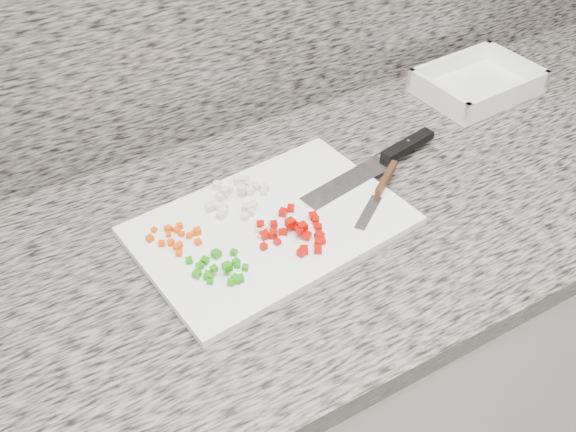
% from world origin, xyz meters
% --- Properties ---
extents(cabinet, '(3.92, 0.62, 0.86)m').
position_xyz_m(cabinet, '(0.00, 1.44, 0.43)').
color(cabinet, silver).
rests_on(cabinet, ground).
extents(countertop, '(3.96, 0.64, 0.04)m').
position_xyz_m(countertop, '(0.00, 1.44, 0.88)').
color(countertop, slate).
rests_on(countertop, cabinet).
extents(cutting_board, '(0.45, 0.32, 0.01)m').
position_xyz_m(cutting_board, '(-0.07, 1.45, 0.91)').
color(cutting_board, white).
rests_on(cutting_board, countertop).
extents(carrot_pile, '(0.08, 0.08, 0.01)m').
position_xyz_m(carrot_pile, '(-0.21, 1.48, 0.92)').
color(carrot_pile, '#EA4905').
rests_on(carrot_pile, cutting_board).
extents(onion_pile, '(0.11, 0.11, 0.02)m').
position_xyz_m(onion_pile, '(-0.08, 1.53, 0.92)').
color(onion_pile, silver).
rests_on(onion_pile, cutting_board).
extents(green_pepper_pile, '(0.08, 0.08, 0.02)m').
position_xyz_m(green_pepper_pile, '(-0.18, 1.39, 0.92)').
color(green_pepper_pile, '#1D890C').
rests_on(green_pepper_pile, cutting_board).
extents(red_pepper_pile, '(0.11, 0.12, 0.02)m').
position_xyz_m(red_pepper_pile, '(-0.05, 1.40, 0.92)').
color(red_pepper_pile, '#B60A02').
rests_on(red_pepper_pile, cutting_board).
extents(garlic_pile, '(0.04, 0.03, 0.01)m').
position_xyz_m(garlic_pile, '(-0.08, 1.43, 0.92)').
color(garlic_pile, beige).
rests_on(garlic_pile, cutting_board).
extents(chef_knife, '(0.31, 0.09, 0.02)m').
position_xyz_m(chef_knife, '(0.20, 1.49, 0.92)').
color(chef_knife, silver).
rests_on(chef_knife, cutting_board).
extents(paring_knife, '(0.16, 0.12, 0.02)m').
position_xyz_m(paring_knife, '(0.14, 1.42, 0.92)').
color(paring_knife, silver).
rests_on(paring_knife, cutting_board).
extents(tray, '(0.25, 0.19, 0.05)m').
position_xyz_m(tray, '(0.52, 1.60, 0.92)').
color(tray, white).
rests_on(tray, countertop).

